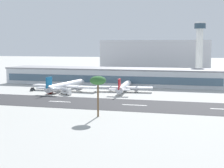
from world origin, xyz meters
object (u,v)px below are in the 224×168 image
at_px(terminal_building, 113,76).
at_px(palm_tree_0, 98,81).
at_px(service_fuel_truck_2, 66,91).
at_px(airliner_blue_tail_gate_0, 64,86).
at_px(airliner_red_tail_gate_1, 124,87).
at_px(distant_hotel_block, 156,56).
at_px(control_tower, 199,47).
at_px(service_box_truck_0, 50,91).
at_px(service_baggage_tug_1, 32,89).

relative_size(terminal_building, palm_tree_0, 9.84).
bearing_deg(service_fuel_truck_2, airliner_blue_tail_gate_0, 150.31).
bearing_deg(palm_tree_0, service_fuel_truck_2, 123.95).
height_order(airliner_red_tail_gate_1, palm_tree_0, palm_tree_0).
relative_size(distant_hotel_block, airliner_red_tail_gate_1, 2.54).
height_order(control_tower, service_box_truck_0, control_tower).
xyz_separation_m(control_tower, service_fuel_truck_2, (-73.11, -110.33, -25.68)).
height_order(service_box_truck_0, palm_tree_0, palm_tree_0).
xyz_separation_m(service_baggage_tug_1, palm_tree_0, (64.76, -65.92, 13.34)).
distance_m(terminal_building, service_fuel_truck_2, 61.76).
relative_size(control_tower, airliner_blue_tail_gate_0, 0.95).
xyz_separation_m(airliner_red_tail_gate_1, palm_tree_0, (7.76, -76.72, 11.26)).
xyz_separation_m(service_box_truck_0, service_fuel_truck_2, (10.88, -2.11, 0.24)).
bearing_deg(service_box_truck_0, palm_tree_0, 23.24).
bearing_deg(airliner_red_tail_gate_1, service_box_truck_0, 108.83).
xyz_separation_m(control_tower, service_box_truck_0, (-83.99, -108.22, -25.92)).
distance_m(service_box_truck_0, service_fuel_truck_2, 11.08).
height_order(terminal_building, service_baggage_tug_1, terminal_building).
height_order(distant_hotel_block, service_box_truck_0, distant_hotel_block).
height_order(distant_hotel_block, service_baggage_tug_1, distant_hotel_block).
xyz_separation_m(airliner_blue_tail_gate_0, service_box_truck_0, (-3.80, -12.51, -1.58)).
bearing_deg(airliner_red_tail_gate_1, distant_hotel_block, -3.50).
height_order(control_tower, distant_hotel_block, control_tower).
xyz_separation_m(airliner_red_tail_gate_1, service_fuel_truck_2, (-30.02, -20.59, -1.10)).
height_order(airliner_red_tail_gate_1, service_baggage_tug_1, airliner_red_tail_gate_1).
relative_size(terminal_building, airliner_red_tail_gate_1, 3.47).
bearing_deg(terminal_building, service_baggage_tug_1, -127.71).
bearing_deg(control_tower, service_box_truck_0, -127.81).
bearing_deg(palm_tree_0, control_tower, 78.02).
distance_m(control_tower, distant_hotel_block, 104.07).
relative_size(airliner_red_tail_gate_1, service_baggage_tug_1, 14.12).
xyz_separation_m(service_fuel_truck_2, palm_tree_0, (37.78, -56.13, 12.36)).
bearing_deg(service_baggage_tug_1, airliner_red_tail_gate_1, 105.59).
bearing_deg(service_box_truck_0, airliner_red_tail_gate_1, 97.69).
bearing_deg(palm_tree_0, terminal_building, 102.40).
xyz_separation_m(terminal_building, service_box_truck_0, (-23.03, -58.30, -4.33)).
relative_size(control_tower, service_fuel_truck_2, 5.68).
xyz_separation_m(terminal_building, airliner_red_tail_gate_1, (17.86, -39.82, -2.99)).
relative_size(airliner_blue_tail_gate_0, service_box_truck_0, 7.86).
bearing_deg(terminal_building, service_box_truck_0, -111.56).
distance_m(distant_hotel_block, airliner_red_tail_gate_1, 181.44).
bearing_deg(control_tower, terminal_building, -140.68).
distance_m(control_tower, palm_tree_0, 170.69).
bearing_deg(service_fuel_truck_2, service_baggage_tug_1, -165.47).
bearing_deg(airliner_red_tail_gate_1, service_fuel_truck_2, 118.97).
distance_m(control_tower, service_baggage_tug_1, 144.35).
xyz_separation_m(service_box_truck_0, palm_tree_0, (48.66, -58.24, 12.60)).
relative_size(control_tower, service_box_truck_0, 7.49).
xyz_separation_m(terminal_building, distant_hotel_block, (11.60, 140.96, 11.23)).
height_order(control_tower, service_baggage_tug_1, control_tower).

